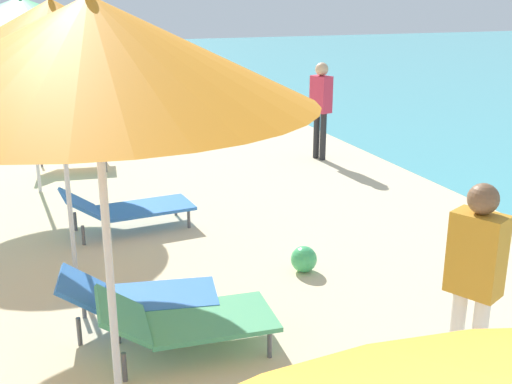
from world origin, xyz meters
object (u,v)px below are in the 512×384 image
lounger_third_inland (138,295)px  beach_ball (304,259)px  lounger_second_shoreside (185,319)px  lounger_farthest_shoreside (69,152)px  person_walking_far (321,101)px  umbrella_second (93,52)px  person_walking_mid (475,270)px  umbrella_third (53,29)px  umbrella_farthest (21,13)px  lounger_third_shoreside (127,207)px

lounger_third_inland → beach_ball: (1.85, 0.54, -0.16)m
lounger_second_shoreside → lounger_farthest_shoreside: size_ratio=1.07×
person_walking_far → lounger_third_inland: bearing=-147.3°
lounger_second_shoreside → umbrella_second: bearing=-120.8°
lounger_second_shoreside → lounger_third_inland: 0.63m
person_walking_mid → beach_ball: size_ratio=5.74×
umbrella_second → umbrella_third: size_ratio=1.02×
lounger_second_shoreside → umbrella_farthest: size_ratio=0.52×
beach_ball → lounger_farthest_shoreside: bearing=111.7°
lounger_third_shoreside → person_walking_mid: person_walking_mid is taller
lounger_second_shoreside → umbrella_farthest: (-0.98, 5.00, 2.26)m
umbrella_second → lounger_third_inland: 2.73m
lounger_third_shoreside → umbrella_third: bearing=-127.9°
lounger_third_shoreside → person_walking_mid: size_ratio=1.01×
umbrella_third → umbrella_second: bearing=-88.8°
lounger_farthest_shoreside → lounger_third_shoreside: bearing=-75.2°
lounger_second_shoreside → lounger_third_inland: bearing=121.5°
umbrella_farthest → lounger_farthest_shoreside: 2.58m
lounger_farthest_shoreside → person_walking_mid: bearing=-66.2°
umbrella_farthest → lounger_farthest_shoreside: umbrella_farthest is taller
beach_ball → person_walking_far: bearing=62.5°
umbrella_third → lounger_third_inland: umbrella_third is taller
umbrella_second → lounger_farthest_shoreside: bearing=88.3°
umbrella_second → lounger_third_shoreside: size_ratio=1.77×
umbrella_third → lounger_farthest_shoreside: size_ratio=2.07×
umbrella_third → umbrella_farthest: umbrella_third is taller
person_walking_mid → person_walking_far: 6.84m
person_walking_far → beach_ball: bearing=-134.5°
umbrella_third → beach_ball: (2.28, -0.74, -2.37)m
lounger_third_shoreside → person_walking_mid: bearing=-71.9°
lounger_third_inland → person_walking_mid: (2.10, -1.77, 0.67)m
lounger_third_inland → person_walking_far: 6.31m
umbrella_second → lounger_third_inland: (0.38, 1.53, -2.23)m
lounger_second_shoreside → person_walking_mid: person_walking_mid is taller
person_walking_mid → lounger_third_shoreside: bearing=-93.1°
lounger_third_shoreside → beach_ball: lounger_third_shoreside is taller
lounger_second_shoreside → beach_ball: lounger_second_shoreside is taller
person_walking_mid → person_walking_far: size_ratio=0.95×
lounger_third_shoreside → lounger_farthest_shoreside: lounger_third_shoreside is taller
lounger_second_shoreside → beach_ball: size_ratio=5.22×
lounger_second_shoreside → person_walking_far: (3.77, 5.33, 0.73)m
lounger_third_shoreside → person_walking_mid: (1.81, -4.19, 0.67)m
lounger_third_inland → umbrella_third: bearing=118.8°
umbrella_farthest → person_walking_mid: size_ratio=1.76×
umbrella_second → person_walking_mid: umbrella_second is taller
lounger_third_inland → lounger_farthest_shoreside: lounger_farthest_shoreside is taller
lounger_third_inland → person_walking_far: size_ratio=0.84×
umbrella_farthest → lounger_farthest_shoreside: (0.53, 1.13, -2.26)m
lounger_third_shoreside → umbrella_second: bearing=-104.9°
lounger_second_shoreside → person_walking_far: 6.57m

